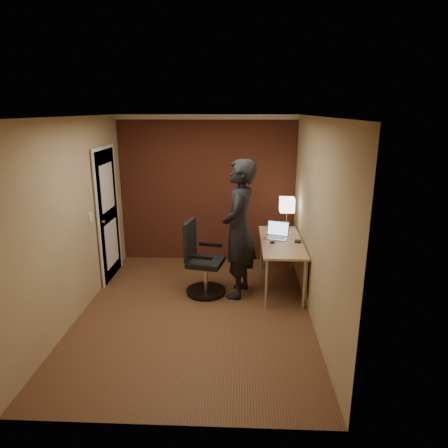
{
  "coord_description": "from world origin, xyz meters",
  "views": [
    {
      "loc": [
        0.59,
        -4.75,
        2.58
      ],
      "look_at": [
        0.35,
        0.55,
        1.05
      ],
      "focal_mm": 32.0,
      "sensor_mm": 36.0,
      "label": 1
    }
  ],
  "objects": [
    {
      "name": "office_chair",
      "position": [
        0.02,
        0.55,
        0.47
      ],
      "size": [
        0.58,
        0.64,
        1.06
      ],
      "color": "black",
      "rests_on": "ground"
    },
    {
      "name": "room",
      "position": [
        -0.27,
        1.54,
        1.37
      ],
      "size": [
        4.0,
        4.0,
        4.0
      ],
      "color": "brown",
      "rests_on": "ground"
    },
    {
      "name": "person",
      "position": [
        0.56,
        0.54,
        0.98
      ],
      "size": [
        0.6,
        0.79,
        1.95
      ],
      "primitive_type": "imported",
      "rotation": [
        0.0,
        0.0,
        -1.77
      ],
      "color": "black",
      "rests_on": "ground"
    },
    {
      "name": "mouse",
      "position": [
        1.04,
        0.73,
        0.75
      ],
      "size": [
        0.07,
        0.1,
        0.03
      ],
      "primitive_type": "cube",
      "rotation": [
        0.0,
        0.0,
        -0.07
      ],
      "color": "black",
      "rests_on": "desk"
    },
    {
      "name": "wallet",
      "position": [
        1.41,
        0.76,
        0.74
      ],
      "size": [
        0.11,
        0.12,
        0.02
      ],
      "primitive_type": "cube",
      "rotation": [
        0.0,
        0.0,
        -0.19
      ],
      "color": "black",
      "rests_on": "desk"
    },
    {
      "name": "desk",
      "position": [
        1.25,
        0.82,
        0.6
      ],
      "size": [
        0.6,
        1.5,
        0.73
      ],
      "color": "tan",
      "rests_on": "ground"
    },
    {
      "name": "desk_lamp",
      "position": [
        1.3,
        1.31,
        1.15
      ],
      "size": [
        0.22,
        0.22,
        0.54
      ],
      "color": "silver",
      "rests_on": "desk"
    },
    {
      "name": "laptop",
      "position": [
        1.12,
        0.97,
        0.79
      ],
      "size": [
        0.4,
        0.35,
        0.23
      ],
      "color": "silver",
      "rests_on": "desk"
    }
  ]
}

